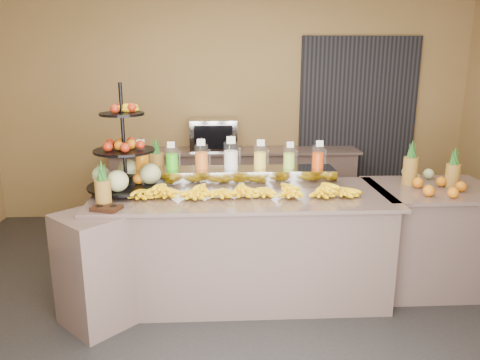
{
  "coord_description": "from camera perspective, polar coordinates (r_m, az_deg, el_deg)",
  "views": [
    {
      "loc": [
        -0.2,
        -3.48,
        2.04
      ],
      "look_at": [
        -0.02,
        0.3,
        1.05
      ],
      "focal_mm": 35.0,
      "sensor_mm": 36.0,
      "label": 1
    }
  ],
  "objects": [
    {
      "name": "juice_pitcher_orange_b",
      "position": [
        4.15,
        -4.71,
        2.66
      ],
      "size": [
        0.12,
        0.12,
        0.29
      ],
      "color": "silver",
      "rests_on": "pitcher_tray"
    },
    {
      "name": "juice_pitcher_lime",
      "position": [
        4.2,
        6.0,
        2.62
      ],
      "size": [
        0.11,
        0.11,
        0.26
      ],
      "color": "silver",
      "rests_on": "pitcher_tray"
    },
    {
      "name": "pineapple_left_b",
      "position": [
        4.4,
        -10.13,
        1.95
      ],
      "size": [
        0.14,
        0.14,
        0.42
      ],
      "rotation": [
        0.0,
        0.0,
        -0.3
      ],
      "color": "brown",
      "rests_on": "buffet_counter"
    },
    {
      "name": "juice_pitcher_milk",
      "position": [
        4.15,
        -1.12,
        2.81
      ],
      "size": [
        0.13,
        0.13,
        0.31
      ],
      "color": "silver",
      "rests_on": "pitcher_tray"
    },
    {
      "name": "room_envelope",
      "position": [
        4.28,
        2.51,
        12.5
      ],
      "size": [
        6.04,
        5.02,
        2.82
      ],
      "color": "olive",
      "rests_on": "ground"
    },
    {
      "name": "right_counter",
      "position": [
        4.6,
        22.02,
        -6.42
      ],
      "size": [
        1.08,
        0.88,
        0.93
      ],
      "color": "gray",
      "rests_on": "ground"
    },
    {
      "name": "right_fruit_pile",
      "position": [
        4.4,
        22.53,
        0.01
      ],
      "size": [
        0.47,
        0.45,
        0.25
      ],
      "color": "brown",
      "rests_on": "right_counter"
    },
    {
      "name": "pitcher_tray",
      "position": [
        4.19,
        -1.11,
        0.4
      ],
      "size": [
        1.85,
        0.3,
        0.15
      ],
      "primitive_type": "cube",
      "color": "gray",
      "rests_on": "buffet_counter"
    },
    {
      "name": "back_ledge",
      "position": [
        5.94,
        -0.72,
        -0.64
      ],
      "size": [
        3.1,
        0.55,
        0.93
      ],
      "color": "gray",
      "rests_on": "ground"
    },
    {
      "name": "ground",
      "position": [
        4.04,
        0.51,
        -15.65
      ],
      "size": [
        6.0,
        6.0,
        0.0
      ],
      "primitive_type": "plane",
      "color": "black",
      "rests_on": "ground"
    },
    {
      "name": "banana_heap",
      "position": [
        3.85,
        0.41,
        -1.02
      ],
      "size": [
        1.9,
        0.17,
        0.16
      ],
      "color": "#F0B50C",
      "rests_on": "buffet_counter"
    },
    {
      "name": "juice_pitcher_orange_a",
      "position": [
        4.2,
        -11.83,
        2.55
      ],
      "size": [
        0.12,
        0.12,
        0.29
      ],
      "color": "silver",
      "rests_on": "pitcher_tray"
    },
    {
      "name": "pineapple_left_a",
      "position": [
        3.73,
        -16.37,
        -1.1
      ],
      "size": [
        0.12,
        0.12,
        0.37
      ],
      "rotation": [
        0.0,
        0.0,
        0.15
      ],
      "color": "brown",
      "rests_on": "buffet_counter"
    },
    {
      "name": "juice_pitcher_green",
      "position": [
        4.17,
        -8.29,
        2.5
      ],
      "size": [
        0.11,
        0.11,
        0.27
      ],
      "color": "silver",
      "rests_on": "pitcher_tray"
    },
    {
      "name": "juice_pitcher_lemon",
      "position": [
        4.17,
        2.46,
        2.7
      ],
      "size": [
        0.12,
        0.12,
        0.28
      ],
      "color": "silver",
      "rests_on": "pitcher_tray"
    },
    {
      "name": "juice_pitcher_orange_c",
      "position": [
        4.25,
        9.47,
        2.67
      ],
      "size": [
        0.11,
        0.11,
        0.27
      ],
      "color": "silver",
      "rests_on": "pitcher_tray"
    },
    {
      "name": "condiment_caddy",
      "position": [
        3.66,
        -15.95,
        -3.3
      ],
      "size": [
        0.24,
        0.21,
        0.03
      ],
      "primitive_type": "cube",
      "rotation": [
        0.0,
        0.0,
        -0.34
      ],
      "color": "black",
      "rests_on": "buffet_counter"
    },
    {
      "name": "oven_warmer",
      "position": [
        5.8,
        -3.26,
        5.56
      ],
      "size": [
        0.58,
        0.41,
        0.38
      ],
      "primitive_type": "cube",
      "rotation": [
        0.0,
        0.0,
        0.02
      ],
      "color": "gray",
      "rests_on": "back_ledge"
    },
    {
      "name": "buffet_counter",
      "position": [
        4.06,
        -1.33,
        -8.14
      ],
      "size": [
        2.75,
        1.25,
        0.93
      ],
      "color": "gray",
      "rests_on": "ground"
    },
    {
      "name": "fruit_stand",
      "position": [
        4.05,
        -13.21,
        1.8
      ],
      "size": [
        0.71,
        0.71,
        0.92
      ],
      "rotation": [
        0.0,
        0.0,
        -0.09
      ],
      "color": "black",
      "rests_on": "buffet_counter"
    }
  ]
}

